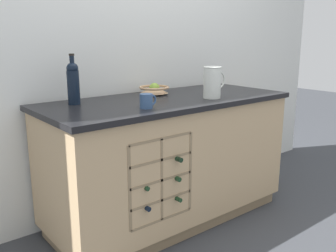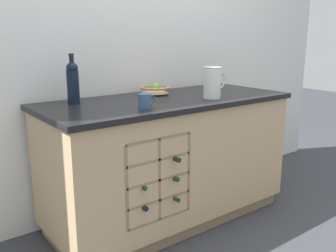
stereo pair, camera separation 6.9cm
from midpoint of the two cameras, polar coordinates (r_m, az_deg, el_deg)
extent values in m
plane|color=#383A3F|center=(2.85, -0.71, -13.70)|extent=(14.00, 14.00, 0.00)
cube|color=silver|center=(2.88, -6.08, 12.86)|extent=(4.40, 0.06, 2.55)
cube|color=#8B7354|center=(2.83, -0.71, -12.89)|extent=(1.66, 0.64, 0.09)
cube|color=tan|center=(2.67, -0.74, -4.64)|extent=(1.72, 0.70, 0.77)
cube|color=black|center=(2.57, -0.77, 3.87)|extent=(1.76, 0.74, 0.03)
cube|color=#8B7354|center=(2.29, -3.36, -7.53)|extent=(0.45, 0.01, 0.51)
cube|color=#8B7354|center=(2.14, -7.51, -9.24)|extent=(0.02, 0.10, 0.51)
cube|color=#8B7354|center=(2.39, 1.80, -6.67)|extent=(0.02, 0.10, 0.51)
cube|color=#8B7354|center=(2.36, -2.52, -13.64)|extent=(0.45, 0.10, 0.02)
cube|color=#8B7354|center=(2.30, -2.55, -10.84)|extent=(0.45, 0.10, 0.02)
cube|color=#8B7354|center=(2.25, -2.59, -7.91)|extent=(0.45, 0.10, 0.02)
cube|color=#8B7354|center=(2.21, -2.62, -4.85)|extent=(0.45, 0.10, 0.02)
cube|color=#8B7354|center=(2.17, -2.66, -1.69)|extent=(0.45, 0.10, 0.02)
cube|color=#8B7354|center=(2.25, -2.59, -7.91)|extent=(0.02, 0.10, 0.51)
cylinder|color=black|center=(2.34, -6.46, -10.99)|extent=(0.08, 0.20, 0.08)
cylinder|color=black|center=(2.23, -4.44, -12.22)|extent=(0.03, 0.09, 0.03)
cylinder|color=#19381E|center=(2.45, -1.85, -9.81)|extent=(0.07, 0.21, 0.07)
cylinder|color=#19381E|center=(2.34, 0.38, -10.94)|extent=(0.03, 0.09, 0.03)
cylinder|color=#19381E|center=(2.30, -6.65, -8.11)|extent=(0.07, 0.20, 0.07)
cylinder|color=#19381E|center=(2.18, -4.62, -9.22)|extent=(0.03, 0.09, 0.03)
cylinder|color=#19381E|center=(2.41, -2.09, -6.84)|extent=(0.08, 0.21, 0.08)
cylinder|color=#19381E|center=(2.30, 0.20, -7.88)|extent=(0.03, 0.09, 0.03)
cylinder|color=black|center=(2.35, -1.78, -4.11)|extent=(0.08, 0.20, 0.08)
cylinder|color=black|center=(2.24, 0.45, -4.99)|extent=(0.03, 0.09, 0.03)
cylinder|color=tan|center=(2.74, -2.82, 4.94)|extent=(0.10, 0.10, 0.01)
cone|color=tan|center=(2.74, -2.83, 5.56)|extent=(0.20, 0.20, 0.05)
torus|color=tan|center=(2.74, -2.84, 5.88)|extent=(0.22, 0.22, 0.02)
sphere|color=#7FA838|center=(2.74, -2.81, 5.79)|extent=(0.08, 0.08, 0.08)
cylinder|color=silver|center=(2.58, 5.98, 6.62)|extent=(0.12, 0.12, 0.22)
torus|color=silver|center=(2.57, 6.04, 8.92)|extent=(0.12, 0.12, 0.01)
torus|color=silver|center=(2.62, 6.97, 6.95)|extent=(0.13, 0.01, 0.13)
cylinder|color=#385684|center=(2.21, -4.24, 3.81)|extent=(0.08, 0.08, 0.09)
torus|color=#385684|center=(2.23, -3.38, 3.97)|extent=(0.07, 0.01, 0.07)
cylinder|color=black|center=(2.41, -15.01, 5.68)|extent=(0.08, 0.08, 0.21)
sphere|color=black|center=(2.39, -15.18, 8.48)|extent=(0.07, 0.07, 0.07)
cylinder|color=black|center=(2.39, -15.23, 9.23)|extent=(0.03, 0.03, 0.09)
cylinder|color=black|center=(2.39, -15.31, 10.45)|extent=(0.03, 0.03, 0.01)
camera|label=1|loc=(0.03, -90.75, -0.18)|focal=40.00mm
camera|label=2|loc=(0.03, 89.25, 0.18)|focal=40.00mm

